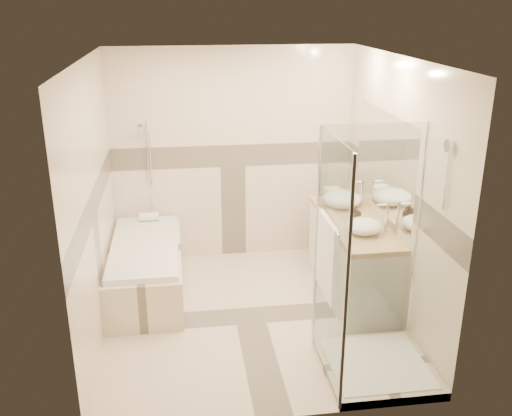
{
  "coord_description": "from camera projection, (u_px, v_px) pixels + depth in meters",
  "views": [
    {
      "loc": [
        -0.62,
        -4.93,
        2.97
      ],
      "look_at": [
        0.1,
        0.25,
        1.05
      ],
      "focal_mm": 40.0,
      "sensor_mm": 36.0,
      "label": 1
    }
  ],
  "objects": [
    {
      "name": "amenity_bottle_a",
      "position": [
        355.0,
        214.0,
        5.71
      ],
      "size": [
        0.1,
        0.1,
        0.18
      ],
      "primitive_type": "imported",
      "rotation": [
        0.0,
        0.0,
        0.26
      ],
      "color": "black",
      "rests_on": "vanity"
    },
    {
      "name": "amenity_bottle_b",
      "position": [
        354.0,
        215.0,
        5.76
      ],
      "size": [
        0.13,
        0.13,
        0.14
      ],
      "primitive_type": "imported",
      "rotation": [
        0.0,
        0.0,
        -0.28
      ],
      "color": "black",
      "rests_on": "vanity"
    },
    {
      "name": "rolled_towel",
      "position": [
        149.0,
        217.0,
        6.58
      ],
      "size": [
        0.22,
        0.1,
        0.1
      ],
      "primitive_type": "cylinder",
      "rotation": [
        0.0,
        1.57,
        0.0
      ],
      "color": "white",
      "rests_on": "bathtub"
    },
    {
      "name": "faucet_near",
      "position": [
        361.0,
        191.0,
        6.18
      ],
      "size": [
        0.12,
        0.03,
        0.29
      ],
      "color": "silver",
      "rests_on": "vanity"
    },
    {
      "name": "room",
      "position": [
        255.0,
        196.0,
        5.27
      ],
      "size": [
        2.82,
        3.02,
        2.52
      ],
      "color": "beige",
      "rests_on": "ground"
    },
    {
      "name": "shower_enclosure",
      "position": [
        364.0,
        316.0,
        4.72
      ],
      "size": [
        0.96,
        0.93,
        2.04
      ],
      "color": "beige",
      "rests_on": "ground"
    },
    {
      "name": "folded_towels",
      "position": [
        334.0,
        193.0,
        6.47
      ],
      "size": [
        0.19,
        0.3,
        0.09
      ],
      "primitive_type": "cube",
      "rotation": [
        0.0,
        0.0,
        0.09
      ],
      "color": "white",
      "rests_on": "vanity"
    },
    {
      "name": "bathtub",
      "position": [
        146.0,
        266.0,
        6.05
      ],
      "size": [
        0.75,
        1.7,
        0.56
      ],
      "color": "beige",
      "rests_on": "ground"
    },
    {
      "name": "vessel_sink_near",
      "position": [
        342.0,
        199.0,
        6.18
      ],
      "size": [
        0.43,
        0.43,
        0.17
      ],
      "primitive_type": "ellipsoid",
      "color": "white",
      "rests_on": "vanity"
    },
    {
      "name": "vanity",
      "position": [
        352.0,
        258.0,
        5.97
      ],
      "size": [
        0.58,
        1.62,
        0.85
      ],
      "color": "silver",
      "rests_on": "ground"
    },
    {
      "name": "vessel_sink_far",
      "position": [
        364.0,
        226.0,
        5.47
      ],
      "size": [
        0.35,
        0.35,
        0.14
      ],
      "primitive_type": "ellipsoid",
      "color": "white",
      "rests_on": "vanity"
    },
    {
      "name": "faucet_far",
      "position": [
        386.0,
        215.0,
        5.47
      ],
      "size": [
        0.12,
        0.03,
        0.3
      ],
      "color": "silver",
      "rests_on": "vanity"
    }
  ]
}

